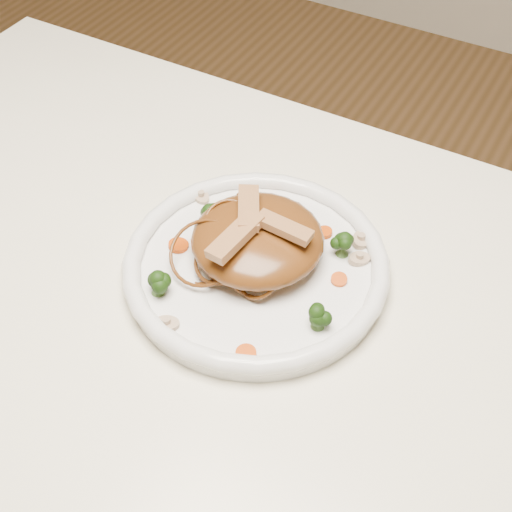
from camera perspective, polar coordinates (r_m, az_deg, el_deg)
The scene contains 19 objects.
table at distance 0.81m, azimuth -2.97°, elevation -10.68°, with size 1.20×0.80×0.75m.
plate at distance 0.77m, azimuth 0.00°, elevation -1.12°, with size 0.28×0.28×0.02m, color white.
noodle_mound at distance 0.76m, azimuth 0.13°, elevation 1.33°, with size 0.14×0.14×0.05m, color #593111.
chicken_a at distance 0.73m, azimuth 2.22°, elevation 2.26°, with size 0.06×0.02×0.01m, color tan.
chicken_b at distance 0.75m, azimuth -0.59°, elevation 3.81°, with size 0.07×0.02×0.01m, color tan.
chicken_c at distance 0.72m, azimuth -1.64°, elevation 1.53°, with size 0.07×0.02×0.01m, color tan.
broccoli_0 at distance 0.77m, azimuth 6.90°, elevation 1.03°, with size 0.03×0.03×0.03m, color #16330A, non-canonical shape.
broccoli_1 at distance 0.81m, azimuth -3.86°, elevation 3.44°, with size 0.02×0.02×0.03m, color #16330A, non-canonical shape.
broccoli_2 at distance 0.74m, azimuth -7.84°, elevation -2.09°, with size 0.03×0.03×0.03m, color #16330A, non-canonical shape.
broccoli_3 at distance 0.70m, azimuth 4.94°, elevation -4.79°, with size 0.03×0.03×0.03m, color #16330A, non-canonical shape.
carrot_0 at distance 0.80m, azimuth 5.42°, elevation 1.87°, with size 0.02×0.02×0.01m, color #C04207.
carrot_1 at distance 0.79m, azimuth -6.13°, elevation 0.84°, with size 0.02×0.02×0.01m, color #C04207.
carrot_2 at distance 0.75m, azimuth 6.57°, elevation -1.87°, with size 0.02×0.02×0.01m, color #C04207.
carrot_3 at distance 0.84m, azimuth 1.18°, elevation 4.43°, with size 0.02×0.02×0.01m, color #C04207.
carrot_4 at distance 0.69m, azimuth -0.80°, elevation -7.69°, with size 0.02×0.02×0.01m, color #C04207.
mushroom_0 at distance 0.72m, azimuth -7.05°, elevation -5.33°, with size 0.03×0.03×0.01m, color beige.
mushroom_1 at distance 0.78m, azimuth 8.14°, elevation -0.23°, with size 0.02×0.02×0.01m, color beige.
mushroom_2 at distance 0.84m, azimuth -4.33°, elevation 4.67°, with size 0.02×0.02×0.01m, color beige.
mushroom_3 at distance 0.80m, azimuth 8.26°, elevation 1.26°, with size 0.03×0.03×0.01m, color beige.
Camera 1 is at (0.25, -0.36, 1.33)m, focal length 50.72 mm.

